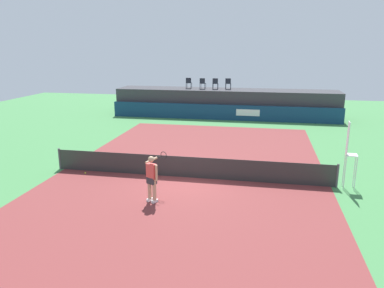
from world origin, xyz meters
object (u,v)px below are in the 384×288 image
at_px(tennis_player, 152,177).
at_px(spectator_chair_far_left, 189,82).
at_px(spectator_chair_left, 203,83).
at_px(tennis_ball, 85,173).
at_px(net_post_near, 60,159).
at_px(net_post_far, 337,176).
at_px(umpire_chair, 349,151).
at_px(spectator_chair_right, 228,83).
at_px(spectator_chair_center, 215,83).

bearing_deg(tennis_player, spectator_chair_far_left, 97.30).
xyz_separation_m(spectator_chair_left, tennis_ball, (-2.80, -15.63, -2.66)).
height_order(net_post_near, net_post_far, same).
xyz_separation_m(umpire_chair, net_post_near, (-12.75, -0.01, -1.09)).
relative_size(spectator_chair_left, tennis_ball, 13.06).
bearing_deg(spectator_chair_left, umpire_chair, -60.86).
relative_size(spectator_chair_right, umpire_chair, 0.32).
relative_size(net_post_near, net_post_far, 1.00).
bearing_deg(spectator_chair_far_left, tennis_player, -82.70).
bearing_deg(spectator_chair_right, umpire_chair, -67.53).
xyz_separation_m(umpire_chair, tennis_ball, (-11.28, -0.43, -1.55)).
distance_m(umpire_chair, tennis_ball, 11.39).
distance_m(spectator_chair_left, spectator_chair_right, 2.09).
relative_size(spectator_chair_center, net_post_far, 0.89).
bearing_deg(spectator_chair_far_left, spectator_chair_right, 1.16).
relative_size(umpire_chair, net_post_far, 2.76).
xyz_separation_m(spectator_chair_left, spectator_chair_right, (2.08, 0.27, 0.00)).
bearing_deg(tennis_ball, tennis_player, -31.44).
height_order(spectator_chair_center, umpire_chair, spectator_chair_center).
distance_m(spectator_chair_left, net_post_far, 17.38).
relative_size(spectator_chair_far_left, net_post_far, 0.89).
xyz_separation_m(tennis_player, tennis_ball, (-3.93, 2.40, -0.92)).
bearing_deg(umpire_chair, spectator_chair_left, 119.14).
xyz_separation_m(spectator_chair_far_left, spectator_chair_center, (2.25, -0.11, 0.00)).
height_order(net_post_far, tennis_player, tennis_player).
bearing_deg(spectator_chair_left, spectator_chair_right, 7.28).
bearing_deg(net_post_near, spectator_chair_center, 70.85).
xyz_separation_m(spectator_chair_right, net_post_near, (-6.35, -15.47, -2.19)).
relative_size(spectator_chair_far_left, tennis_ball, 13.06).
height_order(spectator_chair_far_left, spectator_chair_center, same).
relative_size(tennis_player, tennis_ball, 26.03).
bearing_deg(spectator_chair_center, net_post_far, -65.14).
bearing_deg(spectator_chair_right, spectator_chair_far_left, -178.84).
relative_size(spectator_chair_right, net_post_far, 0.89).
xyz_separation_m(net_post_near, net_post_far, (12.40, 0.00, 0.00)).
xyz_separation_m(spectator_chair_right, tennis_player, (-0.95, -18.30, -1.73)).
relative_size(umpire_chair, tennis_player, 1.56).
distance_m(spectator_chair_center, umpire_chair, 17.04).
distance_m(umpire_chair, net_post_near, 12.79).
bearing_deg(spectator_chair_right, net_post_far, -68.64).
height_order(tennis_player, tennis_ball, tennis_player).
bearing_deg(umpire_chair, tennis_player, -158.94).
relative_size(spectator_chair_far_left, umpire_chair, 0.32).
xyz_separation_m(net_post_near, tennis_ball, (1.47, -0.42, -0.46)).
bearing_deg(net_post_near, tennis_ball, -15.93).
xyz_separation_m(spectator_chair_center, net_post_far, (7.09, -15.30, -2.19)).
bearing_deg(spectator_chair_right, tennis_player, -92.98).
distance_m(spectator_chair_center, tennis_ball, 16.40).
bearing_deg(spectator_chair_left, tennis_player, -86.43).
bearing_deg(net_post_far, spectator_chair_center, 114.86).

